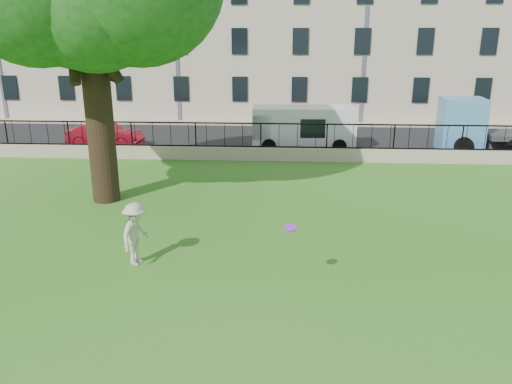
# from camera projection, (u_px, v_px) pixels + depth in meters

# --- Properties ---
(ground) EXTENTS (120.00, 120.00, 0.00)m
(ground) POSITION_uv_depth(u_px,v_px,m) (233.00, 281.00, 11.63)
(ground) COLOR #2C701A
(ground) RESTS_ON ground
(retaining_wall) EXTENTS (50.00, 0.40, 0.60)m
(retaining_wall) POSITION_uv_depth(u_px,v_px,m) (261.00, 154.00, 22.98)
(retaining_wall) COLOR tan
(retaining_wall) RESTS_ON ground
(iron_railing) EXTENTS (50.00, 0.05, 1.13)m
(iron_railing) POSITION_uv_depth(u_px,v_px,m) (261.00, 135.00, 22.73)
(iron_railing) COLOR black
(iron_railing) RESTS_ON retaining_wall
(street) EXTENTS (60.00, 9.00, 0.01)m
(street) POSITION_uv_depth(u_px,v_px,m) (265.00, 140.00, 27.55)
(street) COLOR black
(street) RESTS_ON ground
(sidewalk) EXTENTS (60.00, 1.40, 0.12)m
(sidewalk) POSITION_uv_depth(u_px,v_px,m) (269.00, 123.00, 32.49)
(sidewalk) COLOR tan
(sidewalk) RESTS_ON ground
(building_row) EXTENTS (56.40, 10.40, 13.80)m
(building_row) POSITION_uv_depth(u_px,v_px,m) (272.00, 16.00, 35.85)
(building_row) COLOR #B2A48D
(building_row) RESTS_ON ground
(man) EXTENTS (0.81, 1.14, 1.60)m
(man) POSITION_uv_depth(u_px,v_px,m) (135.00, 234.00, 12.28)
(man) COLOR #B8B195
(man) RESTS_ON ground
(frisbee) EXTENTS (0.35, 0.35, 0.12)m
(frisbee) POSITION_uv_depth(u_px,v_px,m) (291.00, 228.00, 10.81)
(frisbee) COLOR purple
(red_sedan) EXTENTS (3.86, 1.52, 1.25)m
(red_sedan) POSITION_uv_depth(u_px,v_px,m) (105.00, 135.00, 25.66)
(red_sedan) COLOR #AE1528
(red_sedan) RESTS_ON street
(white_van) EXTENTS (5.13, 2.15, 2.13)m
(white_van) POSITION_uv_depth(u_px,v_px,m) (303.00, 128.00, 25.07)
(white_van) COLOR silver
(white_van) RESTS_ON street
(blue_truck) EXTENTS (6.42, 2.82, 2.61)m
(blue_truck) POSITION_uv_depth(u_px,v_px,m) (506.00, 126.00, 24.27)
(blue_truck) COLOR #5694C9
(blue_truck) RESTS_ON street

